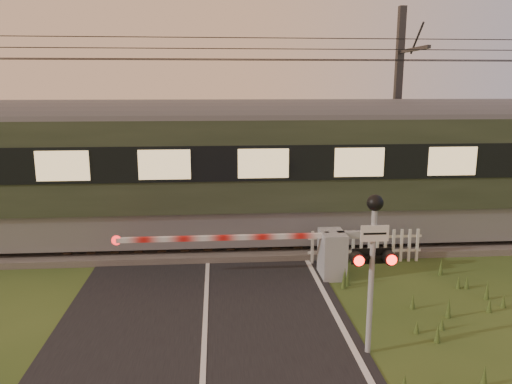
{
  "coord_description": "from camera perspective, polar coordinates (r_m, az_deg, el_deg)",
  "views": [
    {
      "loc": [
        0.29,
        -8.16,
        4.77
      ],
      "look_at": [
        1.2,
        3.2,
        2.34
      ],
      "focal_mm": 35.0,
      "sensor_mm": 36.0,
      "label": 1
    }
  ],
  "objects": [
    {
      "name": "ground",
      "position": [
        9.46,
        -6.0,
        -18.32
      ],
      "size": [
        160.0,
        160.0,
        0.0
      ],
      "primitive_type": "plane",
      "color": "#2B431A",
      "rests_on": "ground"
    },
    {
      "name": "road",
      "position": [
        9.25,
        -5.92,
        -18.99
      ],
      "size": [
        6.0,
        140.0,
        0.03
      ],
      "color": "black",
      "rests_on": "ground"
    },
    {
      "name": "track_bed",
      "position": [
        15.4,
        -5.45,
        -5.8
      ],
      "size": [
        140.0,
        3.4,
        0.39
      ],
      "color": "#47423D",
      "rests_on": "ground"
    },
    {
      "name": "overhead_wires",
      "position": [
        14.69,
        -5.91,
        15.71
      ],
      "size": [
        120.0,
        0.62,
        0.62
      ],
      "color": "black",
      "rests_on": "ground"
    },
    {
      "name": "boom_gate",
      "position": [
        12.82,
        7.56,
        -6.79
      ],
      "size": [
        6.54,
        0.91,
        1.2
      ],
      "color": "gray",
      "rests_on": "ground"
    },
    {
      "name": "crossing_signal",
      "position": [
        8.96,
        13.22,
        -6.07
      ],
      "size": [
        0.75,
        0.33,
        2.96
      ],
      "color": "gray",
      "rests_on": "ground"
    },
    {
      "name": "picket_fence",
      "position": [
        14.06,
        12.37,
        -6.07
      ],
      "size": [
        3.16,
        0.08,
        0.92
      ],
      "color": "silver",
      "rests_on": "ground"
    },
    {
      "name": "catenary_mast",
      "position": [
        18.02,
        15.84,
        8.57
      ],
      "size": [
        0.23,
        2.47,
        7.36
      ],
      "color": "#2D2D30",
      "rests_on": "ground"
    }
  ]
}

